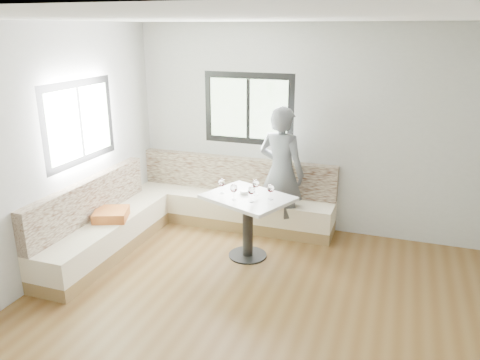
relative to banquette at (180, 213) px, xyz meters
name	(u,v)px	position (x,y,z in m)	size (l,w,h in m)	color
room	(250,184)	(1.51, -1.55, 1.08)	(5.01, 5.01, 2.81)	brown
banquette	(180,213)	(0.00, 0.00, 0.00)	(2.90, 2.80, 0.95)	olive
table	(248,212)	(1.07, -0.28, 0.27)	(1.19, 1.07, 0.80)	black
person	(281,173)	(1.28, 0.48, 0.56)	(0.65, 0.43, 1.79)	#525558
olive_ramekin	(244,192)	(1.00, -0.22, 0.49)	(0.10, 0.10, 0.04)	white
wine_glass_a	(222,183)	(0.74, -0.29, 0.60)	(0.08, 0.08, 0.19)	white
wine_glass_b	(234,189)	(0.95, -0.44, 0.60)	(0.08, 0.08, 0.19)	white
wine_glass_c	(251,191)	(1.17, -0.44, 0.60)	(0.08, 0.08, 0.19)	white
wine_glass_d	(256,184)	(1.14, -0.20, 0.60)	(0.08, 0.08, 0.19)	white
wine_glass_e	(271,189)	(1.36, -0.30, 0.60)	(0.08, 0.08, 0.19)	white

